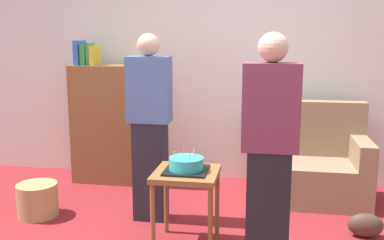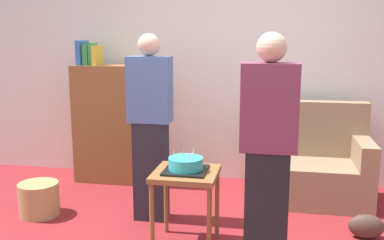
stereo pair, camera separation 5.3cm
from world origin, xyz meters
name	(u,v)px [view 1 (the left image)]	position (x,y,z in m)	size (l,w,h in m)	color
wall_back	(235,60)	(0.00, 2.05, 1.35)	(6.00, 0.10, 2.70)	silver
couch	(309,165)	(0.80, 1.50, 0.34)	(1.10, 0.70, 0.96)	#8C7054
bookshelf	(109,122)	(-1.35, 1.69, 0.67)	(0.80, 0.36, 1.56)	brown
side_table	(186,183)	(-0.21, 0.27, 0.51)	(0.48, 0.48, 0.60)	brown
birthday_cake	(186,165)	(-0.21, 0.27, 0.65)	(0.32, 0.32, 0.16)	black
person_blowing_candles	(150,127)	(-0.62, 0.74, 0.83)	(0.36, 0.22, 1.63)	#23232D
person_holding_cake	(269,157)	(0.40, -0.05, 0.83)	(0.36, 0.22, 1.63)	black
wicker_basket	(38,200)	(-1.65, 0.61, 0.15)	(0.36, 0.36, 0.30)	#A88451
handbag	(365,225)	(1.19, 0.67, 0.10)	(0.28, 0.14, 0.20)	#473328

